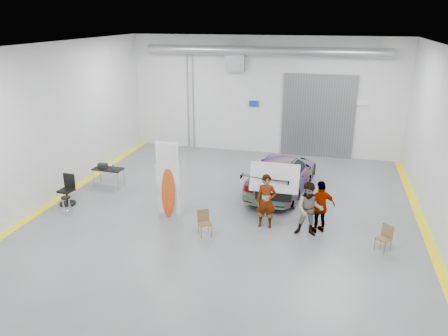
% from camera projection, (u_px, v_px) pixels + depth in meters
% --- Properties ---
extents(ground, '(16.00, 16.00, 0.00)m').
position_uv_depth(ground, '(227.00, 215.00, 16.06)').
color(ground, '#5C5E63').
rests_on(ground, ground).
extents(room_shell, '(14.02, 16.18, 6.01)m').
position_uv_depth(room_shell, '(247.00, 94.00, 16.68)').
color(room_shell, silver).
rests_on(room_shell, ground).
extents(sedan_car, '(2.83, 5.46, 1.51)m').
position_uv_depth(sedan_car, '(282.00, 173.00, 18.02)').
color(sedan_car, silver).
rests_on(sedan_car, ground).
extents(person_a, '(0.71, 0.48, 1.90)m').
position_uv_depth(person_a, '(266.00, 201.00, 14.85)').
color(person_a, brown).
rests_on(person_a, ground).
extents(person_b, '(0.91, 0.70, 1.87)m').
position_uv_depth(person_b, '(309.00, 209.00, 14.28)').
color(person_b, slate).
rests_on(person_b, ground).
extents(person_c, '(1.14, 0.90, 1.83)m').
position_uv_depth(person_c, '(320.00, 207.00, 14.51)').
color(person_c, brown).
rests_on(person_c, ground).
extents(surfboard_display, '(0.85, 0.25, 2.98)m').
position_uv_depth(surfboard_display, '(168.00, 185.00, 15.55)').
color(surfboard_display, white).
rests_on(surfboard_display, ground).
extents(folding_chair_near, '(0.56, 0.61, 0.86)m').
position_uv_depth(folding_chair_near, '(205.00, 228.00, 14.49)').
color(folding_chair_near, brown).
rests_on(folding_chair_near, ground).
extents(folding_chair_far, '(0.55, 0.61, 0.84)m').
position_uv_depth(folding_chair_far, '(383.00, 243.00, 13.53)').
color(folding_chair_far, brown).
rests_on(folding_chair_far, ground).
extents(shop_stool, '(0.35, 0.35, 0.69)m').
position_uv_depth(shop_stool, '(67.00, 206.00, 15.97)').
color(shop_stool, black).
rests_on(shop_stool, ground).
extents(work_table, '(1.29, 0.68, 1.03)m').
position_uv_depth(work_table, '(107.00, 168.00, 18.49)').
color(work_table, '#919398').
rests_on(work_table, ground).
extents(office_chair, '(0.62, 0.62, 1.16)m').
position_uv_depth(office_chair, '(67.00, 191.00, 16.82)').
color(office_chair, black).
rests_on(office_chair, ground).
extents(trunk_lid, '(1.76, 1.07, 0.04)m').
position_uv_depth(trunk_lid, '(274.00, 175.00, 15.60)').
color(trunk_lid, silver).
rests_on(trunk_lid, sedan_car).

